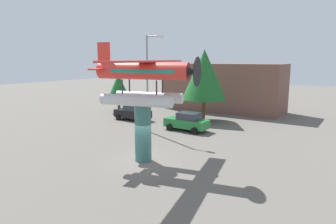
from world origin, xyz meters
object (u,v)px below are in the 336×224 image
Objects in this scene: display_pedestal at (143,133)px; streetlight_primary at (149,78)px; tree_west at (119,86)px; floatplane_monument at (144,78)px; storefront_building at (223,87)px; car_mid_green at (187,122)px; car_near_black at (133,112)px; tree_east at (204,75)px.

streetlight_primary is (-4.65, 6.83, 3.15)m from display_pedestal.
streetlight_primary reaches higher than tree_west.
floatplane_monument is at bearing -54.90° from streetlight_primary.
storefront_building is at bearing 87.08° from streetlight_primary.
car_mid_green is at bearing 41.01° from streetlight_primary.
tree_west reaches higher than car_mid_green.
storefront_building is (-1.95, 12.80, 2.21)m from car_mid_green.
car_near_black is 0.27× the size of storefront_building.
tree_west is (-14.31, 13.19, 1.40)m from display_pedestal.
display_pedestal is 14.03m from car_near_black.
display_pedestal is at bearing 101.84° from car_mid_green.
car_mid_green is at bearing 101.84° from display_pedestal.
floatplane_monument is at bearing 133.32° from car_near_black.
car_near_black is 6.13m from tree_west.
storefront_building is (0.77, 15.17, -1.99)m from streetlight_primary.
car_near_black is (-9.64, 10.22, -4.65)m from floatplane_monument.
tree_east is at bearing 5.50° from tree_west.
storefront_building is (-3.88, 22.00, 1.16)m from display_pedestal.
tree_west is at bearing -139.81° from storefront_building.
tree_west is 0.63× the size of tree_east.
car_mid_green is at bearing -17.88° from tree_west.
car_mid_green is 6.67m from tree_east.
storefront_building reaches higher than car_mid_green.
storefront_building is at bearing -115.63° from car_near_black.
tree_west is (-12.38, 3.99, 2.45)m from car_mid_green.
streetlight_primary is at bearing 144.83° from car_near_black.
tree_east is (-2.92, 14.27, -0.43)m from floatplane_monument.
car_mid_green is (-2.06, 9.17, -4.65)m from floatplane_monument.
car_mid_green is at bearing -81.34° from storefront_building.
car_near_black is 0.47× the size of streetlight_primary.
display_pedestal is at bearing -80.00° from storefront_building.
tree_west is (-4.79, 2.94, 2.45)m from car_near_black.
display_pedestal is 22.37m from storefront_building.
display_pedestal is 0.25× the size of storefront_building.
display_pedestal reaches higher than car_near_black.
storefront_building is at bearing 40.19° from tree_west.
car_mid_green is at bearing 172.06° from car_near_black.
car_near_black is at bearing -31.49° from tree_west.
floatplane_monument reaches higher than car_near_black.
car_near_black is 7.28m from streetlight_primary.
streetlight_primary reaches higher than floatplane_monument.
storefront_building is at bearing -81.34° from car_mid_green.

